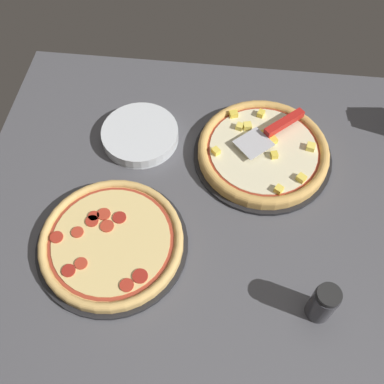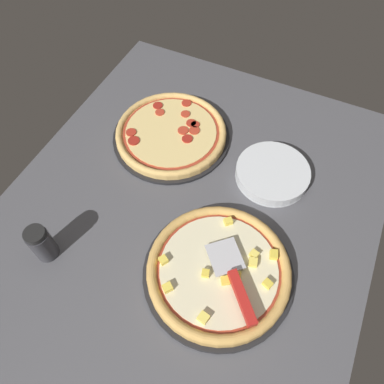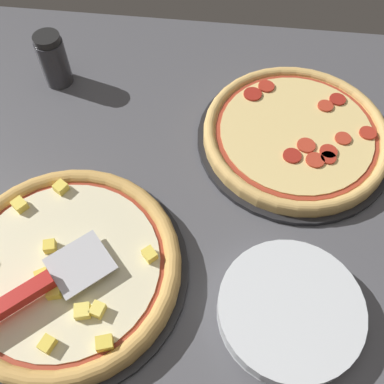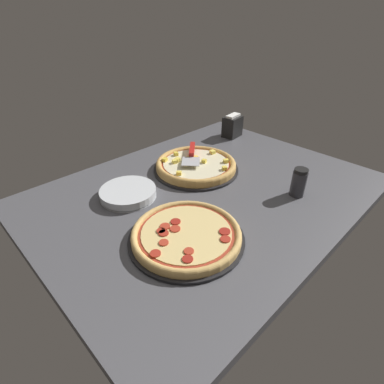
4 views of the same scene
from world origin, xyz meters
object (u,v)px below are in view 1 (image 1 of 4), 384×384
(parmesan_shaker, at_px, (323,303))
(pizza_back, at_px, (111,241))
(pizza_front, at_px, (263,151))
(serving_spatula, at_px, (278,127))
(plate_stack, at_px, (140,135))

(parmesan_shaker, bearing_deg, pizza_back, -12.59)
(pizza_front, height_order, serving_spatula, serving_spatula)
(pizza_front, distance_m, serving_spatula, 0.08)
(pizza_front, relative_size, parmesan_shaker, 3.15)
(plate_stack, bearing_deg, pizza_back, 88.23)
(plate_stack, xyz_separation_m, parmesan_shaker, (-0.48, 0.44, 0.04))
(parmesan_shaker, bearing_deg, serving_spatula, -78.16)
(serving_spatula, bearing_deg, pizza_back, 43.88)
(pizza_front, relative_size, plate_stack, 1.66)
(pizza_back, xyz_separation_m, serving_spatula, (-0.39, -0.37, 0.03))
(pizza_back, bearing_deg, parmesan_shaker, 167.41)
(pizza_front, height_order, parmesan_shaker, parmesan_shaker)
(pizza_back, bearing_deg, serving_spatula, -136.12)
(pizza_front, distance_m, pizza_back, 0.47)
(pizza_back, distance_m, parmesan_shaker, 0.50)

